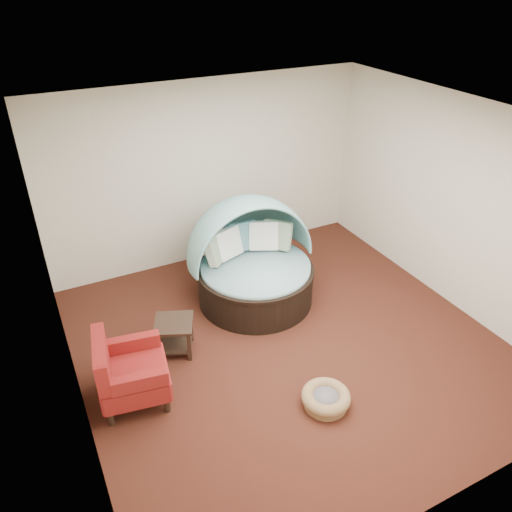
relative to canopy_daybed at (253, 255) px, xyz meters
name	(u,v)px	position (x,y,z in m)	size (l,w,h in m)	color
floor	(288,343)	(-0.06, -1.12, -0.69)	(5.00, 5.00, 0.00)	#461D14
wall_back	(208,174)	(-0.06, 1.38, 0.71)	(5.00, 5.00, 0.00)	beige
wall_front	(462,397)	(-0.06, -3.62, 0.71)	(5.00, 5.00, 0.00)	beige
wall_left	(60,308)	(-2.56, -1.12, 0.71)	(5.00, 5.00, 0.00)	beige
wall_right	(455,205)	(2.44, -1.12, 0.71)	(5.00, 5.00, 0.00)	beige
ceiling	(297,124)	(-0.06, -1.12, 2.11)	(5.00, 5.00, 0.00)	white
canopy_daybed	(253,255)	(0.00, 0.00, 0.00)	(1.80, 1.70, 1.48)	black
pet_basket	(326,398)	(-0.21, -2.19, -0.59)	(0.55, 0.55, 0.19)	brown
red_armchair	(128,372)	(-2.07, -1.15, -0.29)	(0.84, 0.84, 0.86)	black
side_table	(174,332)	(-1.37, -0.61, -0.40)	(0.60, 0.60, 0.44)	black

